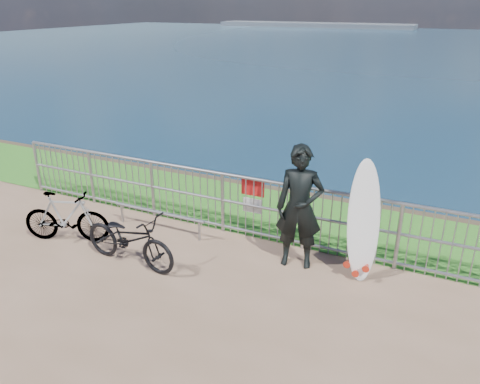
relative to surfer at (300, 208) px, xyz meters
The scene contains 8 objects.
grass_strip 2.17m from the surfer, 123.86° to the left, with size 120.00×120.00×0.00m, color #2A731F.
seascape 153.19m from the surfer, 107.03° to the left, with size 260.00×260.00×5.00m.
railing 1.24m from the surfer, 154.22° to the left, with size 10.06×0.10×1.13m.
surfer is the anchor object (origin of this frame).
surfboard 0.96m from the surfer, ahead, with size 0.60×0.58×1.82m.
bicycle_near 2.67m from the surfer, 154.35° to the right, with size 0.59×1.71×0.90m, color black.
bicycle_far 3.98m from the surfer, 165.74° to the right, with size 0.42×1.50×0.90m, color black.
bike_rack 2.70m from the surfer, behind, with size 1.87×0.05×0.39m.
Camera 1 is at (3.04, -5.11, 3.87)m, focal length 35.00 mm.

